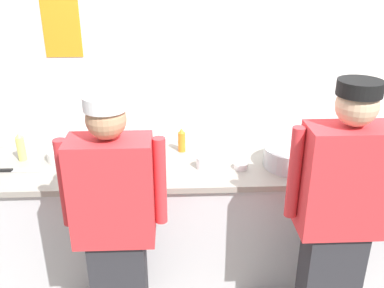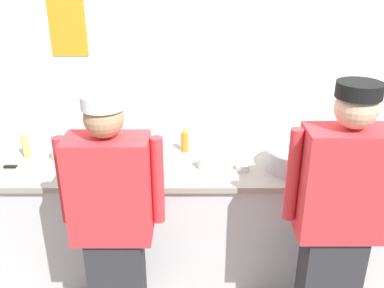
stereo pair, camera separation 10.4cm
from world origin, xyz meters
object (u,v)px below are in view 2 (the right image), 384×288
at_px(mixing_bowl_steel, 293,158).
at_px(squeeze_bottle_primary, 24,144).
at_px(ramekin_yellow_sauce, 93,173).
at_px(ramekin_orange_sauce, 92,152).
at_px(plate_stack_rear, 135,169).
at_px(squeeze_bottle_secondary, 183,140).
at_px(ramekin_green_sauce, 241,166).
at_px(plate_stack_front, 63,153).
at_px(chef_center, 336,218).
at_px(sheet_tray, 363,158).
at_px(chefs_knife, 19,167).
at_px(chef_near_left, 111,222).
at_px(deli_cup, 203,163).

xyz_separation_m(mixing_bowl_steel, squeeze_bottle_primary, (-1.90, 0.17, 0.03)).
bearing_deg(ramekin_yellow_sauce, mixing_bowl_steel, 4.95).
height_order(ramekin_orange_sauce, ramekin_yellow_sauce, ramekin_orange_sauce).
distance_m(plate_stack_rear, squeeze_bottle_secondary, 0.48).
xyz_separation_m(plate_stack_rear, ramekin_green_sauce, (0.72, 0.05, -0.01)).
height_order(plate_stack_rear, mixing_bowl_steel, mixing_bowl_steel).
bearing_deg(plate_stack_rear, plate_stack_front, 155.26).
relative_size(chef_center, sheet_tray, 4.17).
height_order(ramekin_green_sauce, chefs_knife, ramekin_green_sauce).
distance_m(plate_stack_rear, ramekin_orange_sauce, 0.45).
bearing_deg(ramekin_green_sauce, mixing_bowl_steel, 4.77).
relative_size(plate_stack_front, ramekin_orange_sauce, 2.03).
relative_size(plate_stack_rear, ramekin_orange_sauce, 2.08).
relative_size(ramekin_green_sauce, ramekin_yellow_sauce, 0.90).
height_order(ramekin_green_sauce, ramekin_yellow_sauce, ramekin_green_sauce).
height_order(chef_center, chefs_knife, chef_center).
xyz_separation_m(chef_near_left, ramekin_green_sauce, (0.79, 0.57, 0.06)).
distance_m(squeeze_bottle_secondary, ramekin_yellow_sauce, 0.71).
xyz_separation_m(sheet_tray, squeeze_bottle_secondary, (-1.29, 0.16, 0.08)).
xyz_separation_m(plate_stack_front, ramekin_yellow_sauce, (0.27, -0.29, -0.02)).
distance_m(ramekin_orange_sauce, deli_cup, 0.83).
height_order(sheet_tray, squeeze_bottle_secondary, squeeze_bottle_secondary).
bearing_deg(squeeze_bottle_primary, chef_center, -21.89).
bearing_deg(chefs_knife, mixing_bowl_steel, 0.13).
relative_size(plate_stack_front, squeeze_bottle_primary, 0.95).
distance_m(chef_near_left, ramekin_green_sauce, 0.98).
distance_m(squeeze_bottle_primary, chefs_knife, 0.20).
bearing_deg(mixing_bowl_steel, squeeze_bottle_primary, 174.78).
xyz_separation_m(ramekin_orange_sauce, chefs_knife, (-0.46, -0.21, -0.02)).
distance_m(chef_center, ramekin_orange_sauce, 1.75).
distance_m(chef_center, ramekin_yellow_sauce, 1.55).
xyz_separation_m(plate_stack_rear, ramekin_orange_sauce, (-0.35, 0.29, -0.01)).
relative_size(ramekin_orange_sauce, chefs_knife, 0.36).
bearing_deg(chefs_knife, squeeze_bottle_secondary, 13.80).
relative_size(chef_center, mixing_bowl_steel, 4.21).
relative_size(sheet_tray, deli_cup, 4.46).
bearing_deg(squeeze_bottle_primary, chef_near_left, -46.18).
xyz_separation_m(chef_near_left, plate_stack_front, (-0.47, 0.77, 0.07)).
bearing_deg(plate_stack_front, plate_stack_rear, -24.74).
bearing_deg(chef_center, ramekin_green_sauce, 127.81).
bearing_deg(ramekin_green_sauce, chef_center, -52.19).
relative_size(ramekin_orange_sauce, ramekin_yellow_sauce, 0.93).
bearing_deg(chefs_knife, ramekin_yellow_sauce, -11.91).
relative_size(chef_near_left, mixing_bowl_steel, 4.04).
bearing_deg(sheet_tray, deli_cup, -173.93).
bearing_deg(chef_near_left, plate_stack_rear, 81.90).
bearing_deg(sheet_tray, plate_stack_front, 178.44).
bearing_deg(squeeze_bottle_secondary, sheet_tray, -7.15).
height_order(squeeze_bottle_secondary, ramekin_orange_sauce, squeeze_bottle_secondary).
height_order(plate_stack_front, ramekin_orange_sauce, plate_stack_front).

